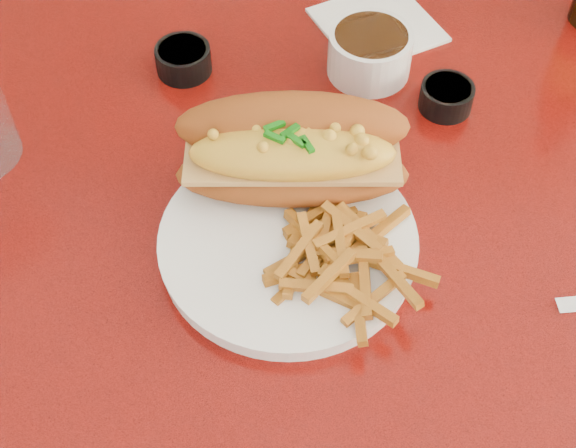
# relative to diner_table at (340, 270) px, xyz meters

# --- Properties ---
(diner_table) EXTENTS (1.23, 0.83, 0.77)m
(diner_table) POSITION_rel_diner_table_xyz_m (0.00, 0.00, 0.00)
(diner_table) COLOR red
(diner_table) RESTS_ON ground
(booth_bench_far) EXTENTS (1.20, 0.51, 0.90)m
(booth_bench_far) POSITION_rel_diner_table_xyz_m (0.00, 0.81, -0.32)
(booth_bench_far) COLOR #950F09
(booth_bench_far) RESTS_ON ground
(dinner_plate) EXTENTS (0.27, 0.27, 0.02)m
(dinner_plate) POSITION_rel_diner_table_xyz_m (-0.06, -0.09, 0.17)
(dinner_plate) COLOR white
(dinner_plate) RESTS_ON diner_table
(mac_hoagie) EXTENTS (0.24, 0.13, 0.10)m
(mac_hoagie) POSITION_rel_diner_table_xyz_m (-0.06, -0.01, 0.22)
(mac_hoagie) COLOR #954718
(mac_hoagie) RESTS_ON dinner_plate
(fries_pile) EXTENTS (0.15, 0.15, 0.04)m
(fries_pile) POSITION_rel_diner_table_xyz_m (-0.00, -0.12, 0.20)
(fries_pile) COLOR #BF7620
(fries_pile) RESTS_ON dinner_plate
(fork) EXTENTS (0.04, 0.16, 0.00)m
(fork) POSITION_rel_diner_table_xyz_m (-0.01, -0.03, 0.18)
(fork) COLOR silver
(fork) RESTS_ON dinner_plate
(gravy_ramekin) EXTENTS (0.10, 0.10, 0.05)m
(gravy_ramekin) POSITION_rel_diner_table_xyz_m (0.02, 0.18, 0.19)
(gravy_ramekin) COLOR white
(gravy_ramekin) RESTS_ON diner_table
(sauce_cup_left) EXTENTS (0.08, 0.08, 0.03)m
(sauce_cup_left) POSITION_rel_diner_table_xyz_m (-0.20, 0.16, 0.18)
(sauce_cup_left) COLOR black
(sauce_cup_left) RESTS_ON diner_table
(sauce_cup_right) EXTENTS (0.07, 0.07, 0.03)m
(sauce_cup_right) POSITION_rel_diner_table_xyz_m (0.11, 0.12, 0.18)
(sauce_cup_right) COLOR black
(sauce_cup_right) RESTS_ON diner_table
(paper_napkin) EXTENTS (0.18, 0.18, 0.00)m
(paper_napkin) POSITION_rel_diner_table_xyz_m (0.03, 0.26, 0.16)
(paper_napkin) COLOR white
(paper_napkin) RESTS_ON diner_table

